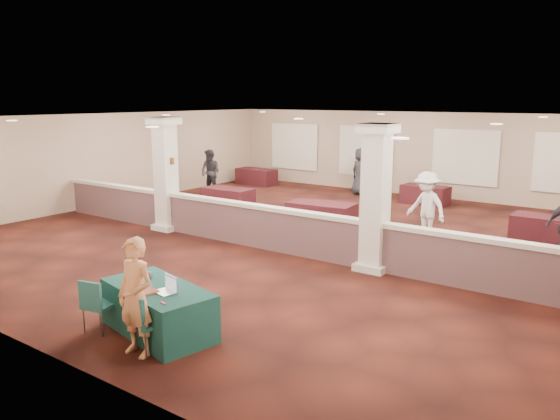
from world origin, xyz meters
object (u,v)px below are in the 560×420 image
Objects in this scene: woman at (136,297)px; far_table_front_center at (321,216)px; near_table at (158,310)px; conf_chair_side at (96,302)px; far_table_back_left at (256,177)px; attendee_d at (361,172)px; far_table_front_left at (228,198)px; attendee_b at (426,207)px; far_table_back_center at (425,195)px; attendee_a at (210,172)px; conf_chair_main at (146,318)px; far_table_back_right at (547,230)px.

woman is 0.94× the size of far_table_front_center.
conf_chair_side is at bearing -131.59° from near_table.
near_table is 0.92m from woman.
attendee_d reaches higher than far_table_back_left.
far_table_front_left is 7.10m from attendee_b.
far_table_back_left is (-8.14, 13.00, -0.04)m from near_table.
conf_chair_side is at bearing -61.10° from far_table_front_left.
far_table_back_left is 1.05× the size of far_table_back_center.
attendee_a is at bearing -158.48° from far_table_back_center.
woman reaches higher than conf_chair_main.
far_table_back_left is at bearing 171.65° from attendee_b.
attendee_d is (-3.58, 14.01, 0.03)m from woman.
attendee_d is at bearing 87.09° from conf_chair_side.
far_table_front_center is 1.17× the size of far_table_back_center.
attendee_b is at bearing -148.88° from far_table_back_right.
conf_chair_side is 8.94m from attendee_b.
far_table_back_left is (-7.34, 13.58, -0.18)m from conf_chair_side.
far_table_front_left is at bearing -162.87° from attendee_b.
near_table is 13.01m from far_table_back_center.
far_table_front_center is at bearing 113.94° from near_table.
far_table_front_center is at bearing 82.40° from conf_chair_side.
woman is at bearing -109.64° from far_table_back_right.
far_table_back_left is 4.93m from attendee_d.
far_table_back_center is (5.20, 4.68, -0.02)m from far_table_front_left.
conf_chair_side is 13.59m from far_table_back_center.
conf_chair_main reaches higher than far_table_back_right.
conf_chair_main is 0.49× the size of attendee_d.
conf_chair_side is 0.52× the size of far_table_front_left.
far_table_back_center is at bearing 75.89° from conf_chair_side.
far_table_back_center is at bearing 129.95° from attendee_b.
attendee_d reaches higher than conf_chair_side.
conf_chair_side reaches higher than far_table_back_left.
conf_chair_side is at bearing 115.76° from attendee_d.
woman is at bearing -58.28° from far_table_back_left.
near_table is 2.23× the size of conf_chair_main.
far_table_front_center is at bearing -159.52° from far_table_back_right.
far_table_back_left is at bearing 140.63° from far_table_front_center.
near_table is at bearing -57.96° from far_table_back_left.
conf_chair_main is 0.52× the size of far_table_front_left.
attendee_a is (-7.28, 10.60, 0.35)m from conf_chair_side.
near_table is 10.09m from far_table_front_left.
far_table_front_left is 5.60m from attendee_d.
far_table_back_center is (1.05, 5.39, -0.06)m from far_table_front_center.
conf_chair_main reaches higher than near_table.
far_table_back_left is 0.93× the size of attendee_b.
far_table_back_right is 0.98× the size of attendee_a.
conf_chair_main is 8.42m from far_table_front_center.
attendee_d is (-7.29, 3.61, 0.57)m from far_table_back_right.
attendee_b is at bearing 147.19° from attendee_d.
far_table_back_left is at bearing 140.89° from conf_chair_main.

